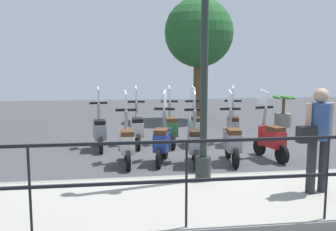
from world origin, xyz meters
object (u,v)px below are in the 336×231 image
scooter_near_0 (271,138)px  lamp_post_near (204,62)px  scooter_near_1 (232,141)px  scooter_near_3 (162,141)px  scooter_near_2 (195,142)px  scooter_far_3 (137,128)px  scooter_near_4 (127,143)px  scooter_far_4 (100,130)px  potted_palm (283,114)px  tree_distant (199,34)px  scooter_far_1 (196,127)px  pedestrian_with_bag (318,132)px  scooter_far_2 (171,128)px  scooter_far_0 (233,127)px

scooter_near_0 → lamp_post_near: bearing=119.0°
scooter_near_1 → scooter_near_3: size_ratio=1.00×
scooter_near_2 → scooter_near_3: same height
scooter_near_1 → scooter_far_3: bearing=52.2°
scooter_near_4 → scooter_far_4: 1.65m
lamp_post_near → scooter_far_4: lamp_post_near is taller
potted_palm → scooter_near_2: bearing=137.8°
tree_distant → scooter_near_3: size_ratio=2.93×
potted_palm → scooter_far_4: (-2.65, 5.98, 0.04)m
scooter_near_4 → scooter_far_1: same height
scooter_far_3 → scooter_far_4: 0.95m
pedestrian_with_bag → scooter_far_2: size_ratio=1.03×
tree_distant → scooter_far_4: size_ratio=2.93×
potted_palm → scooter_near_1: 5.33m
scooter_near_4 → scooter_far_2: size_ratio=1.00×
tree_distant → scooter_near_1: bearing=174.3°
scooter_near_2 → scooter_near_3: size_ratio=1.00×
tree_distant → scooter_near_0: (-5.96, -0.33, -2.72)m
lamp_post_near → scooter_far_0: 3.96m
scooter_near_2 → scooter_near_1: bearing=-78.3°
scooter_near_4 → scooter_far_2: bearing=-35.7°
pedestrian_with_bag → scooter_far_4: bearing=31.5°
scooter_near_4 → scooter_far_3: size_ratio=1.00×
scooter_near_0 → scooter_far_3: (1.68, 2.85, 0.00)m
scooter_far_4 → scooter_near_1: bearing=-125.8°
tree_distant → scooter_far_1: bearing=167.0°
tree_distant → scooter_near_2: bearing=167.0°
pedestrian_with_bag → scooter_far_3: bearing=21.6°
scooter_near_3 → scooter_far_0: bearing=-36.5°
scooter_near_4 → scooter_far_0: size_ratio=1.00×
lamp_post_near → scooter_far_0: size_ratio=2.88×
scooter_far_1 → scooter_far_2: same height
scooter_near_4 → scooter_far_3: same height
potted_palm → scooter_far_4: 6.54m
potted_palm → scooter_far_3: scooter_far_3 is taller
tree_distant → scooter_far_2: 5.36m
lamp_post_near → scooter_far_2: size_ratio=2.88×
pedestrian_with_bag → scooter_near_3: 3.33m
pedestrian_with_bag → scooter_far_0: size_ratio=1.03×
lamp_post_near → tree_distant: lamp_post_near is taller
tree_distant → scooter_near_4: tree_distant is taller
lamp_post_near → scooter_near_2: size_ratio=2.88×
scooter_near_4 → pedestrian_with_bag: bearing=-133.2°
scooter_near_1 → scooter_far_4: (1.65, 2.83, 0.00)m
lamp_post_near → pedestrian_with_bag: 2.06m
tree_distant → scooter_far_0: 5.17m
potted_palm → scooter_near_3: 6.17m
tree_distant → scooter_far_1: tree_distant is taller
scooter_near_3 → scooter_near_2: bearing=-93.7°
potted_palm → scooter_far_0: scooter_far_0 is taller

